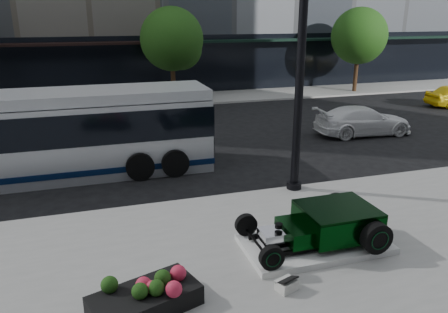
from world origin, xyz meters
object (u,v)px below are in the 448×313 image
object	(u,v)px
transit_bus	(32,136)
flower_planter	(145,299)
lamppost	(301,63)
hot_rod	(329,223)
white_sedan	(363,121)

from	to	relation	value
transit_bus	flower_planter	bearing A→B (deg)	-72.74
lamppost	flower_planter	bearing A→B (deg)	-139.06
flower_planter	transit_bus	bearing A→B (deg)	107.26
hot_rod	white_sedan	xyz separation A→B (m)	(6.92, 8.79, -0.04)
hot_rod	flower_planter	bearing A→B (deg)	-165.84
white_sedan	hot_rod	bearing A→B (deg)	145.16
lamppost	white_sedan	xyz separation A→B (m)	(6.10, 5.33, -3.36)
flower_planter	white_sedan	distance (m)	15.11
lamppost	white_sedan	bearing A→B (deg)	41.14
flower_planter	hot_rod	bearing A→B (deg)	14.16
transit_bus	white_sedan	bearing A→B (deg)	6.25
hot_rod	lamppost	distance (m)	4.86
hot_rod	white_sedan	bearing A→B (deg)	51.80
lamppost	flower_planter	world-z (taller)	lamppost
hot_rod	lamppost	bearing A→B (deg)	76.72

